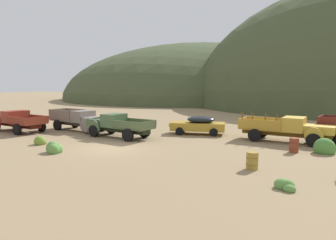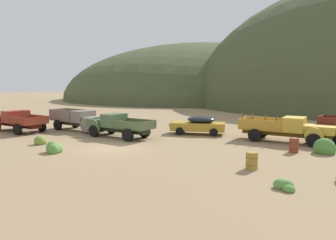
{
  "view_description": "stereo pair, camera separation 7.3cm",
  "coord_description": "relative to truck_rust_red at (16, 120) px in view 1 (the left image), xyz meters",
  "views": [
    {
      "loc": [
        10.47,
        -17.11,
        4.17
      ],
      "look_at": [
        2.45,
        4.26,
        1.54
      ],
      "focal_mm": 31.95,
      "sensor_mm": 36.0,
      "label": 1
    },
    {
      "loc": [
        10.54,
        -17.09,
        4.17
      ],
      "look_at": [
        2.45,
        4.26,
        1.54
      ],
      "focal_mm": 31.95,
      "sensor_mm": 36.0,
      "label": 2
    }
  ],
  "objects": [
    {
      "name": "truck_rust_red",
      "position": [
        0.0,
        0.0,
        0.0
      ],
      "size": [
        6.1,
        3.61,
        1.89
      ],
      "rotation": [
        0.0,
        0.0,
        2.9
      ],
      "color": "#42140D",
      "rests_on": "ground"
    },
    {
      "name": "oil_drum_foreground",
      "position": [
        21.4,
        -5.4,
        -0.55
      ],
      "size": [
        0.63,
        0.63,
        0.88
      ],
      "color": "olive",
      "rests_on": "ground"
    },
    {
      "name": "truck_primer_gray",
      "position": [
        5.52,
        2.28,
        0.04
      ],
      "size": [
        6.66,
        3.43,
        1.91
      ],
      "rotation": [
        0.0,
        0.0,
        -0.25
      ],
      "color": "#3D322D",
      "rests_on": "ground"
    },
    {
      "name": "ground_plane",
      "position": [
        12.11,
        -3.44,
        -0.99
      ],
      "size": [
        300.0,
        300.0,
        0.0
      ],
      "primitive_type": "plane",
      "color": "#937A56"
    },
    {
      "name": "truck_weathered_green",
      "position": [
        10.02,
        0.57,
        -0.01
      ],
      "size": [
        6.27,
        3.32,
        1.89
      ],
      "rotation": [
        0.0,
        0.0,
        2.91
      ],
      "color": "#232B1B",
      "rests_on": "ground"
    },
    {
      "name": "bush_between_trucks",
      "position": [
        25.28,
        -0.13,
        -0.7
      ],
      "size": [
        1.31,
        1.14,
        1.23
      ],
      "color": "#4C8438",
      "rests_on": "ground"
    },
    {
      "name": "car_mustard",
      "position": [
        15.9,
        4.22,
        -0.18
      ],
      "size": [
        5.04,
        2.52,
        1.57
      ],
      "rotation": [
        0.0,
        0.0,
        3.28
      ],
      "color": "#B28928",
      "rests_on": "ground"
    },
    {
      "name": "bush_front_right",
      "position": [
        9.47,
        -5.89,
        -0.77
      ],
      "size": [
        1.11,
        0.99,
        0.9
      ],
      "color": "#5B8E42",
      "rests_on": "ground"
    },
    {
      "name": "bush_front_left",
      "position": [
        6.7,
        -4.13,
        -0.79
      ],
      "size": [
        0.83,
        0.8,
        0.8
      ],
      "color": "olive",
      "rests_on": "ground"
    },
    {
      "name": "bush_near_barrel",
      "position": [
        22.93,
        -7.93,
        -0.86
      ],
      "size": [
        0.85,
        0.81,
        0.52
      ],
      "color": "#5B8E42",
      "rests_on": "ground"
    },
    {
      "name": "truck_faded_yellow",
      "position": [
        23.5,
        2.95,
        0.01
      ],
      "size": [
        6.79,
        3.38,
        2.16
      ],
      "rotation": [
        0.0,
        0.0,
        -0.19
      ],
      "color": "brown",
      "rests_on": "ground"
    },
    {
      "name": "oil_drum_spare",
      "position": [
        23.52,
        -0.54,
        -0.53
      ],
      "size": [
        0.61,
        0.61,
        0.92
      ],
      "color": "brown",
      "rests_on": "ground"
    },
    {
      "name": "hill_far_right",
      "position": [
        -2.24,
        75.86,
        -0.99
      ],
      "size": [
        84.11,
        89.44,
        34.2
      ],
      "primitive_type": "ellipsoid",
      "color": "#424C2D",
      "rests_on": "ground"
    }
  ]
}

